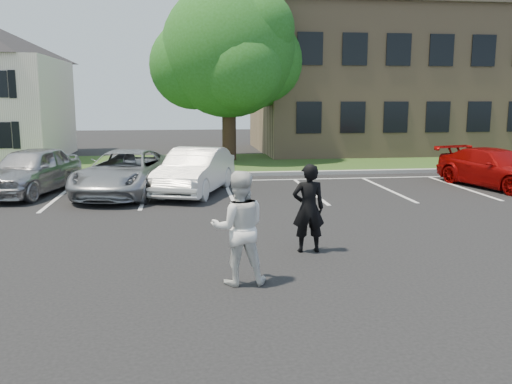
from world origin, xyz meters
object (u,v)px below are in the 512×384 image
Objects in this scene: man_black_suit at (308,208)px; car_red_compact at (496,168)px; man_white_shirt at (239,228)px; car_silver_minivan at (125,173)px; car_silver_west at (31,171)px; car_white_sedan at (195,171)px; office_building at (438,82)px; tree at (230,54)px.

man_black_suit is 11.18m from car_red_compact.
man_white_shirt is 0.38× the size of car_silver_minivan.
man_black_suit is 0.94× the size of man_white_shirt.
car_white_sedan is (5.47, -0.58, -0.03)m from car_silver_west.
office_building is 11.97× the size of man_black_suit.
car_silver_west reaches higher than car_red_compact.
man_white_shirt is (-14.57, -23.07, -3.16)m from office_building.
tree is at bearing -87.88° from man_black_suit.
car_silver_west is (-20.62, -13.32, -3.36)m from office_building.
office_building reaches higher than car_silver_minivan.
man_black_suit reaches higher than car_red_compact.
man_white_shirt is (-1.42, -18.45, -4.35)m from tree.
man_black_suit is at bearing -132.03° from man_white_shirt.
man_white_shirt is 0.42× the size of car_red_compact.
car_silver_minivan is at bearing -162.86° from car_white_sedan.
office_building is 24.78m from car_silver_west.
car_silver_minivan is at bearing -141.62° from office_building.
car_white_sedan is at bearing -71.97° from man_black_suit.
office_building is 4.85× the size of car_white_sedan.
man_black_suit is 0.36× the size of car_silver_minivan.
car_silver_west reaches higher than car_silver_minivan.
car_silver_minivan is (-2.89, 9.25, -0.26)m from man_white_shirt.
office_building reaches higher than car_white_sedan.
car_silver_minivan is at bearing -71.99° from man_white_shirt.
man_black_suit is at bearing -32.01° from car_silver_west.
car_silver_west is at bearing -130.63° from tree.
man_black_suit is 7.72m from car_white_sedan.
man_white_shirt is (-1.63, -1.77, 0.06)m from man_black_suit.
car_silver_west is (-6.05, 9.75, -0.20)m from man_white_shirt.
office_building is 20.84m from car_white_sedan.
tree is at bearing 63.46° from car_silver_west.
tree is at bearing -160.63° from office_building.
man_black_suit is at bearing -121.27° from office_building.
man_black_suit is at bearing -89.25° from tree.
man_black_suit reaches higher than car_silver_west.
man_white_shirt reaches higher than car_silver_minivan.
tree is at bearing 118.04° from car_red_compact.
man_black_suit is at bearing -54.20° from car_white_sedan.
car_red_compact is (8.77, -9.48, -4.66)m from tree.
man_black_suit is 0.41× the size of car_white_sedan.
tree is 19.01m from man_white_shirt.
car_red_compact is at bearing 11.34° from car_silver_west.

